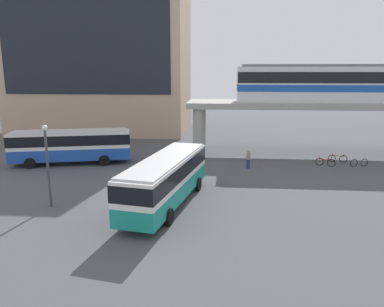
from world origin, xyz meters
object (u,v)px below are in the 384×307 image
(station_building, at_px, (103,57))
(bus_secondary, at_px, (71,143))
(bicycle_silver, at_px, (359,162))
(bicycle_red, at_px, (325,162))
(bicycle_brown, at_px, (338,158))
(train, at_px, (345,83))
(pedestrian_walking_across, at_px, (248,160))
(bus_main, at_px, (166,176))

(station_building, xyz_separation_m, bus_secondary, (3.19, -20.84, -8.65))
(station_building, bearing_deg, bicycle_silver, -32.80)
(bicycle_red, xyz_separation_m, bicycle_brown, (1.59, 1.64, 0.00))
(train, relative_size, bus_secondary, 1.96)
(bicycle_brown, distance_m, pedestrian_walking_across, 9.39)
(train, bearing_deg, pedestrian_walking_across, -145.26)
(bus_secondary, bearing_deg, train, 14.23)
(train, bearing_deg, bus_secondary, -165.77)
(train, height_order, bicycle_silver, train)
(train, xyz_separation_m, bus_secondary, (-26.87, -6.81, -5.50))
(train, xyz_separation_m, bus_main, (-16.17, -17.17, -5.50))
(train, bearing_deg, bicycle_red, -117.48)
(station_building, relative_size, bus_main, 2.14)
(train, relative_size, bus_main, 1.96)
(bicycle_red, relative_size, bicycle_brown, 0.94)
(station_building, distance_m, bus_main, 35.23)
(bus_main, height_order, bicycle_red, bus_main)
(bus_secondary, xyz_separation_m, bicycle_brown, (25.54, 2.84, -1.63))
(station_building, xyz_separation_m, bus_main, (13.89, -31.19, -8.65))
(bus_main, bearing_deg, pedestrian_walking_across, 59.35)
(bus_secondary, distance_m, bicycle_red, 24.04)
(station_building, height_order, bus_main, station_building)
(bus_main, xyz_separation_m, bicycle_silver, (16.37, 11.69, -1.63))
(bus_secondary, relative_size, bicycle_red, 6.76)
(station_building, bearing_deg, bicycle_red, -35.88)
(bicycle_red, distance_m, pedestrian_walking_across, 7.42)
(train, height_order, bicycle_red, train)
(bus_main, xyz_separation_m, bicycle_brown, (14.85, 13.20, -1.63))
(bicycle_silver, bearing_deg, bicycle_brown, 135.27)
(bus_secondary, relative_size, bicycle_brown, 6.38)
(bicycle_red, relative_size, bicycle_silver, 0.96)
(station_building, xyz_separation_m, bicycle_silver, (30.26, -19.50, -10.28))
(bus_secondary, relative_size, bicycle_silver, 6.48)
(station_building, relative_size, bus_secondary, 2.14)
(station_building, distance_m, train, 33.32)
(bus_main, xyz_separation_m, bus_secondary, (-10.70, 10.36, 0.00))
(bicycle_silver, bearing_deg, bus_main, -144.47)
(bicycle_red, distance_m, bicycle_brown, 2.29)
(bus_secondary, relative_size, pedestrian_walking_across, 6.57)
(bus_secondary, distance_m, bicycle_brown, 25.75)
(bicycle_silver, bearing_deg, pedestrian_walking_across, -171.35)
(bicycle_brown, xyz_separation_m, pedestrian_walking_across, (-8.86, -3.09, 0.45))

